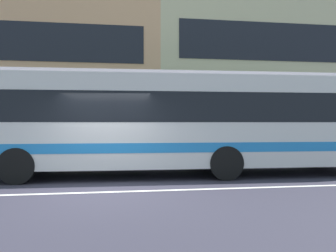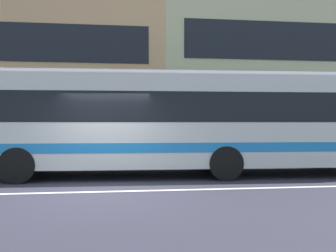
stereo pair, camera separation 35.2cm
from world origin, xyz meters
name	(u,v)px [view 2 (the right image)]	position (x,y,z in m)	size (l,w,h in m)	color
ground_plane	(101,192)	(0.00, 0.00, 0.00)	(160.00, 160.00, 0.00)	#312F3C
lane_centre_line	(101,192)	(0.00, 0.00, 0.00)	(60.00, 0.16, 0.01)	silver
hedge_row_far	(174,151)	(2.64, 6.31, 0.47)	(16.03, 1.10, 0.94)	#295E28
apartment_block_right	(331,71)	(15.46, 15.25, 5.46)	(25.48, 10.04, 10.92)	#C1B990
transit_bus	(193,120)	(2.74, 2.48, 1.77)	(12.27, 3.05, 3.21)	silver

